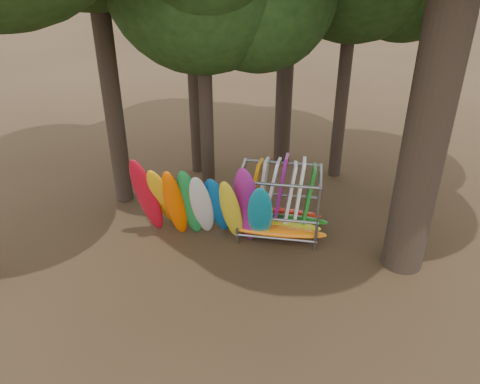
# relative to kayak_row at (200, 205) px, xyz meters

# --- Properties ---
(ground) EXTENTS (120.00, 120.00, 0.00)m
(ground) POSITION_rel_kayak_row_xyz_m (1.57, -0.69, -1.32)
(ground) COLOR #47331E
(ground) RESTS_ON ground
(lake) EXTENTS (160.00, 160.00, 0.00)m
(lake) POSITION_rel_kayak_row_xyz_m (1.57, 59.31, -1.32)
(lake) COLOR gray
(lake) RESTS_ON ground
(kayak_row) EXTENTS (4.21, 2.31, 3.05)m
(kayak_row) POSITION_rel_kayak_row_xyz_m (0.00, 0.00, 0.00)
(kayak_row) COLOR #B40C1E
(kayak_row) RESTS_ON ground
(storage_rack) EXTENTS (3.05, 1.61, 2.52)m
(storage_rack) POSITION_rel_kayak_row_xyz_m (2.22, 0.92, -0.34)
(storage_rack) COLOR gray
(storage_rack) RESTS_ON ground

